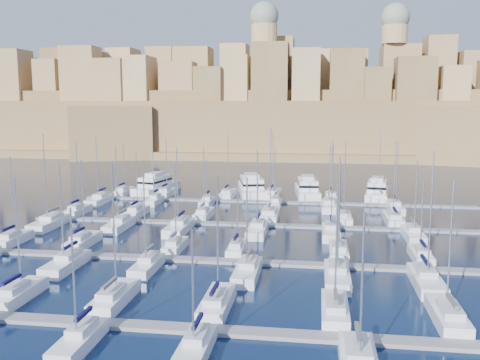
% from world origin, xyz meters
% --- Properties ---
extents(ground, '(600.00, 600.00, 0.00)m').
position_xyz_m(ground, '(0.00, 0.00, 0.00)').
color(ground, black).
rests_on(ground, ground).
extents(pontoon_near, '(84.00, 2.00, 0.40)m').
position_xyz_m(pontoon_near, '(0.00, -34.00, 0.20)').
color(pontoon_near, slate).
rests_on(pontoon_near, ground).
extents(pontoon_mid_near, '(84.00, 2.00, 0.40)m').
position_xyz_m(pontoon_mid_near, '(0.00, -12.00, 0.20)').
color(pontoon_mid_near, slate).
rests_on(pontoon_mid_near, ground).
extents(pontoon_mid_far, '(84.00, 2.00, 0.40)m').
position_xyz_m(pontoon_mid_far, '(0.00, 10.00, 0.20)').
color(pontoon_mid_far, slate).
rests_on(pontoon_mid_far, ground).
extents(pontoon_far, '(84.00, 2.00, 0.40)m').
position_xyz_m(pontoon_far, '(0.00, 32.00, 0.20)').
color(pontoon_far, slate).
rests_on(pontoon_far, ground).
extents(sailboat_1, '(2.55, 8.50, 13.83)m').
position_xyz_m(sailboat_1, '(-22.87, -28.86, 0.74)').
color(sailboat_1, white).
rests_on(sailboat_1, ground).
extents(sailboat_2, '(2.75, 9.17, 15.56)m').
position_xyz_m(sailboat_2, '(-12.02, -28.53, 0.76)').
color(sailboat_2, white).
rests_on(sailboat_2, ground).
extents(sailboat_3, '(2.78, 9.25, 14.43)m').
position_xyz_m(sailboat_3, '(-0.83, -28.49, 0.75)').
color(sailboat_3, white).
rests_on(sailboat_3, ground).
extents(sailboat_4, '(2.66, 8.86, 13.86)m').
position_xyz_m(sailboat_4, '(11.29, -28.68, 0.74)').
color(sailboat_4, white).
rests_on(sailboat_4, ground).
extents(sailboat_5, '(2.76, 9.18, 14.34)m').
position_xyz_m(sailboat_5, '(22.21, -28.52, 0.75)').
color(sailboat_5, white).
rests_on(sailboat_5, ground).
extents(sailboat_8, '(2.39, 7.97, 13.03)m').
position_xyz_m(sailboat_8, '(-11.21, -38.88, 0.73)').
color(sailboat_8, white).
rests_on(sailboat_8, ground).
extents(sailboat_9, '(2.42, 8.05, 11.52)m').
position_xyz_m(sailboat_9, '(-0.75, -38.92, 0.71)').
color(sailboat_9, white).
rests_on(sailboat_9, ground).
extents(sailboat_12, '(2.40, 8.01, 13.73)m').
position_xyz_m(sailboat_12, '(-36.65, -7.10, 0.74)').
color(sailboat_12, white).
rests_on(sailboat_12, ground).
extents(sailboat_13, '(2.60, 8.67, 13.26)m').
position_xyz_m(sailboat_13, '(-25.51, -6.78, 0.73)').
color(sailboat_13, white).
rests_on(sailboat_13, ground).
extents(sailboat_14, '(2.24, 7.48, 13.04)m').
position_xyz_m(sailboat_14, '(-11.04, -7.36, 0.73)').
color(sailboat_14, white).
rests_on(sailboat_14, ground).
extents(sailboat_15, '(2.25, 7.51, 11.54)m').
position_xyz_m(sailboat_15, '(-1.91, -7.34, 0.71)').
color(sailboat_15, white).
rests_on(sailboat_15, ground).
extents(sailboat_16, '(2.57, 8.56, 12.34)m').
position_xyz_m(sailboat_16, '(12.46, -6.83, 0.72)').
color(sailboat_16, white).
rests_on(sailboat_16, ground).
extents(sailboat_17, '(2.41, 8.02, 11.22)m').
position_xyz_m(sailboat_17, '(23.54, -7.10, 0.71)').
color(sailboat_17, white).
rests_on(sailboat_17, ground).
extents(sailboat_19, '(2.87, 9.56, 14.08)m').
position_xyz_m(sailboat_19, '(-22.84, -17.66, 0.75)').
color(sailboat_19, white).
rests_on(sailboat_19, ground).
extents(sailboat_20, '(2.47, 8.24, 13.06)m').
position_xyz_m(sailboat_20, '(-12.13, -17.01, 0.73)').
color(sailboat_20, white).
rests_on(sailboat_20, ground).
extents(sailboat_21, '(2.83, 9.44, 12.92)m').
position_xyz_m(sailboat_21, '(0.94, -17.60, 0.74)').
color(sailboat_21, white).
rests_on(sailboat_21, ground).
extents(sailboat_22, '(2.96, 9.88, 15.49)m').
position_xyz_m(sailboat_22, '(11.86, -17.82, 0.76)').
color(sailboat_22, white).
rests_on(sailboat_22, ground).
extents(sailboat_23, '(3.02, 10.07, 16.35)m').
position_xyz_m(sailboat_23, '(22.20, -17.91, 0.77)').
color(sailboat_23, white).
rests_on(sailboat_23, ground).
extents(sailboat_24, '(2.46, 8.20, 14.46)m').
position_xyz_m(sailboat_24, '(-36.51, 15.00, 0.74)').
color(sailboat_24, white).
rests_on(sailboat_24, ground).
extents(sailboat_25, '(2.54, 8.48, 12.49)m').
position_xyz_m(sailboat_25, '(-24.70, 15.13, 0.73)').
color(sailboat_25, white).
rests_on(sailboat_25, ground).
extents(sailboat_26, '(2.55, 8.49, 13.39)m').
position_xyz_m(sailboat_26, '(-11.64, 15.14, 0.73)').
color(sailboat_26, white).
rests_on(sailboat_26, ground).
extents(sailboat_27, '(3.21, 10.70, 17.06)m').
position_xyz_m(sailboat_27, '(0.70, 16.22, 0.78)').
color(sailboat_27, white).
rests_on(sailboat_27, ground).
extents(sailboat_28, '(2.70, 9.01, 14.93)m').
position_xyz_m(sailboat_28, '(14.20, 15.39, 0.75)').
color(sailboat_28, white).
rests_on(sailboat_28, ground).
extents(sailboat_29, '(2.86, 9.53, 15.10)m').
position_xyz_m(sailboat_29, '(22.92, 15.65, 0.76)').
color(sailboat_29, white).
rests_on(sailboat_29, ground).
extents(sailboat_30, '(3.10, 10.33, 16.52)m').
position_xyz_m(sailboat_30, '(-36.56, 3.96, 0.77)').
color(sailboat_30, white).
rests_on(sailboat_30, ground).
extents(sailboat_31, '(2.79, 9.30, 14.47)m').
position_xyz_m(sailboat_31, '(-24.06, 4.47, 0.75)').
color(sailboat_31, white).
rests_on(sailboat_31, ground).
extents(sailboat_32, '(3.08, 10.27, 14.58)m').
position_xyz_m(sailboat_32, '(-13.45, 3.99, 0.76)').
color(sailboat_32, white).
rests_on(sailboat_32, ground).
extents(sailboat_33, '(2.90, 9.66, 14.31)m').
position_xyz_m(sailboat_33, '(-0.26, 4.29, 0.75)').
color(sailboat_33, white).
rests_on(sailboat_33, ground).
extents(sailboat_34, '(2.81, 9.38, 15.28)m').
position_xyz_m(sailboat_34, '(11.63, 4.43, 0.76)').
color(sailboat_34, white).
rests_on(sailboat_34, ground).
extents(sailboat_35, '(2.74, 9.13, 12.90)m').
position_xyz_m(sailboat_35, '(24.52, 4.55, 0.73)').
color(sailboat_35, white).
rests_on(sailboat_35, ground).
extents(sailboat_36, '(2.57, 8.56, 12.44)m').
position_xyz_m(sailboat_36, '(-35.49, 37.17, 0.73)').
color(sailboat_36, white).
rests_on(sailboat_36, ground).
extents(sailboat_37, '(2.62, 8.72, 13.57)m').
position_xyz_m(sailboat_37, '(-25.22, 37.25, 0.74)').
color(sailboat_37, white).
rests_on(sailboat_37, ground).
extents(sailboat_38, '(2.74, 9.15, 14.43)m').
position_xyz_m(sailboat_38, '(-10.87, 37.46, 0.75)').
color(sailboat_38, white).
rests_on(sailboat_38, ground).
extents(sailboat_39, '(3.25, 10.83, 15.12)m').
position_xyz_m(sailboat_39, '(-0.70, 38.29, 0.77)').
color(sailboat_39, white).
rests_on(sailboat_39, ground).
extents(sailboat_40, '(2.57, 8.56, 13.52)m').
position_xyz_m(sailboat_40, '(12.39, 37.17, 0.74)').
color(sailboat_40, white).
rests_on(sailboat_40, ground).
extents(sailboat_41, '(2.81, 9.35, 15.46)m').
position_xyz_m(sailboat_41, '(22.72, 37.56, 0.76)').
color(sailboat_41, white).
rests_on(sailboat_41, ground).
extents(sailboat_42, '(2.96, 9.86, 14.91)m').
position_xyz_m(sailboat_42, '(-36.84, 26.19, 0.76)').
color(sailboat_42, white).
rests_on(sailboat_42, ground).
extents(sailboat_43, '(2.23, 7.42, 11.85)m').
position_xyz_m(sailboat_43, '(-24.97, 27.39, 0.71)').
color(sailboat_43, white).
rests_on(sailboat_43, ground).
extents(sailboat_44, '(2.20, 7.35, 10.14)m').
position_xyz_m(sailboat_44, '(-13.58, 27.42, 0.69)').
color(sailboat_44, white).
rests_on(sailboat_44, ground).
extents(sailboat_45, '(2.48, 8.28, 12.39)m').
position_xyz_m(sailboat_45, '(0.75, 26.97, 0.72)').
color(sailboat_45, white).
rests_on(sailboat_45, ground).
extents(sailboat_46, '(2.90, 9.68, 13.39)m').
position_xyz_m(sailboat_46, '(11.72, 26.28, 0.74)').
color(sailboat_46, white).
rests_on(sailboat_46, ground).
extents(sailboat_47, '(2.72, 9.06, 14.15)m').
position_xyz_m(sailboat_47, '(24.73, 26.58, 0.74)').
color(sailboat_47, white).
rests_on(sailboat_47, ground).
extents(motor_yacht_a, '(8.15, 16.90, 5.25)m').
position_xyz_m(motor_yacht_a, '(-28.90, 41.31, 1.73)').
color(motor_yacht_a, white).
rests_on(motor_yacht_a, ground).
extents(motor_yacht_b, '(9.44, 19.24, 5.25)m').
position_xyz_m(motor_yacht_b, '(-6.04, 42.38, 1.73)').
color(motor_yacht_b, white).
rests_on(motor_yacht_b, ground).
extents(motor_yacht_c, '(6.37, 16.50, 5.25)m').
position_xyz_m(motor_yacht_c, '(7.09, 41.24, 1.73)').
color(motor_yacht_c, white).
rests_on(motor_yacht_c, ground).
extents(motor_yacht_d, '(6.77, 15.80, 5.25)m').
position_xyz_m(motor_yacht_d, '(22.71, 40.85, 1.73)').
color(motor_yacht_d, white).
rests_on(motor_yacht_d, ground).
extents(fortified_city, '(460.00, 108.95, 59.52)m').
position_xyz_m(fortified_city, '(-0.19, 155.26, 14.74)').
color(fortified_city, brown).
rests_on(fortified_city, ground).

